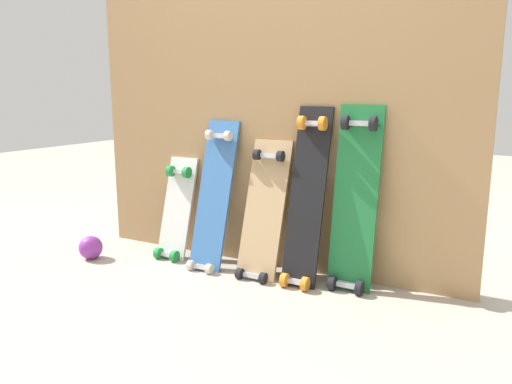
# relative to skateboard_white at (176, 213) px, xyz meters

# --- Properties ---
(ground_plane) EXTENTS (12.00, 12.00, 0.00)m
(ground_plane) POSITION_rel_skateboard_white_xyz_m (0.53, 0.06, -0.25)
(ground_plane) COLOR #A89E8E
(plywood_wall_panel) EXTENTS (2.19, 0.04, 1.56)m
(plywood_wall_panel) POSITION_rel_skateboard_white_xyz_m (0.53, 0.13, 0.53)
(plywood_wall_panel) COLOR tan
(plywood_wall_panel) RESTS_ON ground
(skateboard_white) EXTENTS (0.19, 0.24, 0.64)m
(skateboard_white) POSITION_rel_skateboard_white_xyz_m (0.00, 0.00, 0.00)
(skateboard_white) COLOR silver
(skateboard_white) RESTS_ON ground
(skateboard_blue) EXTENTS (0.19, 0.30, 0.87)m
(skateboard_blue) POSITION_rel_skateboard_white_xyz_m (0.28, -0.03, 0.11)
(skateboard_blue) COLOR #386BAD
(skateboard_blue) RESTS_ON ground
(skateboard_natural) EXTENTS (0.22, 0.29, 0.77)m
(skateboard_natural) POSITION_rel_skateboard_white_xyz_m (0.59, -0.02, 0.06)
(skateboard_natural) COLOR tan
(skateboard_natural) RESTS_ON ground
(skateboard_black) EXTENTS (0.18, 0.28, 0.94)m
(skateboard_black) POSITION_rel_skateboard_white_xyz_m (0.82, -0.02, 0.15)
(skateboard_black) COLOR black
(skateboard_black) RESTS_ON ground
(skateboard_green) EXTENTS (0.22, 0.21, 0.95)m
(skateboard_green) POSITION_rel_skateboard_white_xyz_m (1.06, 0.03, 0.16)
(skateboard_green) COLOR #1E7238
(skateboard_green) RESTS_ON ground
(rubber_ball) EXTENTS (0.13, 0.13, 0.13)m
(rubber_ball) POSITION_rel_skateboard_white_xyz_m (-0.40, -0.29, -0.19)
(rubber_ball) COLOR purple
(rubber_ball) RESTS_ON ground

